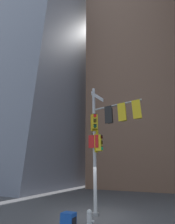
{
  "coord_description": "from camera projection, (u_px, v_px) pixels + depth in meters",
  "views": [
    {
      "loc": [
        3.69,
        -8.94,
        2.32
      ],
      "look_at": [
        -0.36,
        -0.28,
        6.02
      ],
      "focal_mm": 24.15,
      "sensor_mm": 36.0,
      "label": 1
    }
  ],
  "objects": [
    {
      "name": "building_tower_left",
      "position": [
        41.0,
        59.0,
        32.46
      ],
      "size": [
        16.36,
        16.36,
        49.57
      ],
      "primitive_type": "cube",
      "color": "slate",
      "rests_on": "ground"
    },
    {
      "name": "building_mid_block",
      "position": [
        140.0,
        57.0,
        33.37
      ],
      "size": [
        17.89,
        17.89,
        51.71
      ],
      "primitive_type": "cube",
      "color": "brown",
      "rests_on": "ground"
    },
    {
      "name": "fire_hydrant",
      "position": [
        89.0,
        219.0,
        6.39
      ],
      "size": [
        0.33,
        0.23,
        0.74
      ],
      "color": "silver",
      "rests_on": "ground"
    },
    {
      "name": "signal_pole_assembly",
      "position": [
        104.0,
        130.0,
        9.88
      ],
      "size": [
        4.19,
        3.13,
        7.88
      ],
      "color": "#B2B2B5",
      "rests_on": "ground"
    },
    {
      "name": "ground",
      "position": [
        96.0,
        216.0,
        8.17
      ],
      "size": [
        120.0,
        120.0,
        0.0
      ],
      "primitive_type": "plane",
      "color": "#474749"
    }
  ]
}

